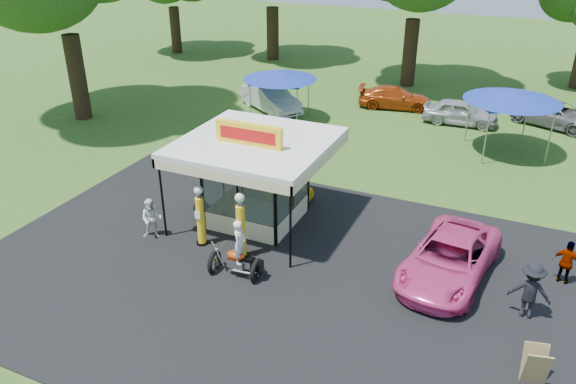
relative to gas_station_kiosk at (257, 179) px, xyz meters
name	(u,v)px	position (x,y,z in m)	size (l,w,h in m)	color
ground	(242,305)	(2.00, -4.99, -1.78)	(120.00, 120.00, 0.00)	#2A5319
asphalt_apron	(270,271)	(2.00, -2.99, -1.76)	(20.00, 14.00, 0.04)	black
gas_station_kiosk	(257,179)	(0.00, 0.00, 0.00)	(5.40, 5.40, 4.18)	white
gas_pump_left	(201,217)	(-1.02, -2.46, -0.65)	(0.44, 0.44, 2.37)	black
gas_pump_right	(241,227)	(0.71, -2.60, -0.58)	(0.47, 0.47, 2.52)	black
motorcycle	(238,255)	(1.17, -3.67, -0.94)	(1.86, 1.00, 2.17)	black
spare_tires	(202,210)	(-2.06, -0.78, -1.42)	(0.89, 0.55, 0.76)	black
a_frame_sign	(535,366)	(10.37, -4.74, -1.22)	(0.66, 0.68, 1.11)	#593819
kiosk_car	(281,187)	(0.00, 2.21, -1.30)	(1.13, 2.82, 0.96)	yellow
pink_sedan	(449,258)	(7.52, -0.84, -1.06)	(2.39, 5.18, 1.44)	#DE3C82
spectator_west	(152,219)	(-2.96, -2.77, -1.00)	(0.77, 0.60, 1.57)	white
spectator_east_a	(530,291)	(10.03, -1.96, -0.85)	(1.21, 0.69, 1.86)	black
spectator_east_b	(567,263)	(11.03, 0.35, -1.00)	(0.92, 0.38, 1.56)	gray
bg_car_a	(271,98)	(-5.53, 12.58, -0.99)	(1.69, 4.83, 1.59)	silver
bg_car_b	(395,98)	(1.26, 16.22, -1.13)	(1.83, 4.50, 1.31)	#A6390C
bg_car_c	(460,112)	(5.42, 14.82, -1.07)	(1.67, 4.16, 1.42)	#9E9EA2
bg_car_d	(557,115)	(10.46, 16.67, -1.10)	(2.26, 4.90, 1.36)	slate
tent_west	(280,75)	(-4.26, 11.23, 0.87)	(4.20, 4.20, 2.93)	gray
tent_east	(513,96)	(8.13, 11.39, 1.15)	(4.64, 4.64, 3.24)	gray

